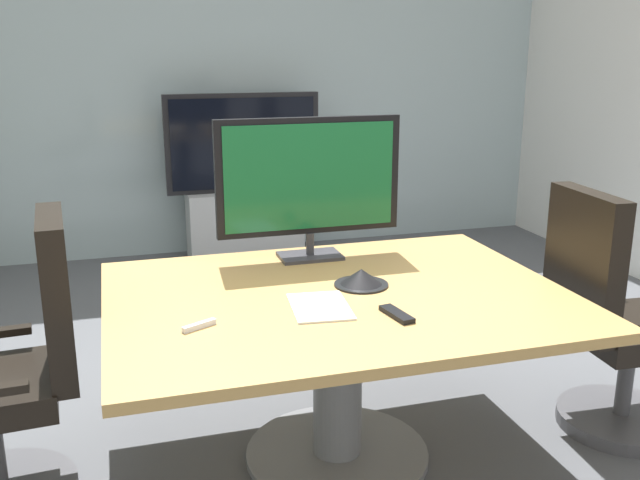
% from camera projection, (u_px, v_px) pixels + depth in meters
% --- Properties ---
extents(ground_plane, '(7.39, 7.39, 0.00)m').
position_uv_depth(ground_plane, '(323.00, 442.00, 3.08)').
color(ground_plane, '#515459').
extents(wall_back_glass_partition, '(5.84, 0.10, 2.60)m').
position_uv_depth(wall_back_glass_partition, '(208.00, 92.00, 5.68)').
color(wall_back_glass_partition, '#9EB2B7').
rests_on(wall_back_glass_partition, ground).
extents(conference_table, '(1.78, 1.35, 0.72)m').
position_uv_depth(conference_table, '(338.00, 335.00, 2.83)').
color(conference_table, '#B2894C').
rests_on(conference_table, ground).
extents(office_chair_left, '(0.61, 0.59, 1.09)m').
position_uv_depth(office_chair_left, '(15.00, 388.00, 2.58)').
color(office_chair_left, '#4C4C51').
rests_on(office_chair_left, ground).
extents(office_chair_right, '(0.61, 0.59, 1.09)m').
position_uv_depth(office_chair_right, '(612.00, 333.00, 3.07)').
color(office_chair_right, '#4C4C51').
rests_on(office_chair_right, ground).
extents(tv_monitor, '(0.84, 0.18, 0.64)m').
position_uv_depth(tv_monitor, '(309.00, 180.00, 3.15)').
color(tv_monitor, '#333338').
rests_on(tv_monitor, conference_table).
extents(wall_display_unit, '(1.20, 0.36, 1.31)m').
position_uv_depth(wall_display_unit, '(244.00, 204.00, 5.64)').
color(wall_display_unit, '#B7BABC').
rests_on(wall_display_unit, ground).
extents(conference_phone, '(0.22, 0.22, 0.07)m').
position_uv_depth(conference_phone, '(361.00, 278.00, 2.86)').
color(conference_phone, black).
rests_on(conference_phone, conference_table).
extents(remote_control, '(0.08, 0.18, 0.02)m').
position_uv_depth(remote_control, '(397.00, 314.00, 2.54)').
color(remote_control, black).
rests_on(remote_control, conference_table).
extents(whiteboard_marker, '(0.12, 0.08, 0.02)m').
position_uv_depth(whiteboard_marker, '(199.00, 326.00, 2.43)').
color(whiteboard_marker, silver).
rests_on(whiteboard_marker, conference_table).
extents(paper_notepad, '(0.24, 0.32, 0.01)m').
position_uv_depth(paper_notepad, '(320.00, 307.00, 2.62)').
color(paper_notepad, white).
rests_on(paper_notepad, conference_table).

